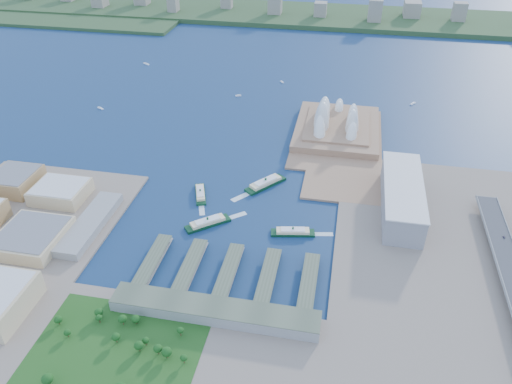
% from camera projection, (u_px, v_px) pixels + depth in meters
% --- Properties ---
extents(ground, '(3000.00, 3000.00, 0.00)m').
position_uv_depth(ground, '(233.00, 230.00, 588.69)').
color(ground, '#0D1E40').
rests_on(ground, ground).
extents(south_land, '(720.00, 180.00, 3.00)m').
position_uv_depth(south_land, '(174.00, 381.00, 416.23)').
color(south_land, gray).
rests_on(south_land, ground).
extents(east_land, '(240.00, 500.00, 3.00)m').
position_uv_depth(east_land, '(450.00, 287.00, 508.26)').
color(east_land, gray).
rests_on(east_land, ground).
extents(peninsula, '(135.00, 220.00, 3.00)m').
position_uv_depth(peninsula, '(337.00, 138.00, 783.00)').
color(peninsula, '#956F51').
rests_on(peninsula, ground).
extents(far_shore, '(2200.00, 260.00, 12.00)m').
position_uv_depth(far_shore, '(314.00, 16.00, 1386.31)').
color(far_shore, '#2D4926').
rests_on(far_shore, ground).
extents(opera_house, '(134.00, 180.00, 58.00)m').
position_uv_depth(opera_house, '(338.00, 114.00, 782.88)').
color(opera_house, white).
rests_on(opera_house, peninsula).
extents(toaster_building, '(45.00, 155.00, 35.00)m').
position_uv_depth(toaster_building, '(402.00, 197.00, 611.26)').
color(toaster_building, gray).
rests_on(toaster_building, east_land).
extents(west_buildings, '(200.00, 280.00, 27.00)m').
position_uv_depth(west_buildings, '(3.00, 230.00, 562.70)').
color(west_buildings, '#A28051').
rests_on(west_buildings, west_land).
extents(ferry_wharves, '(184.00, 90.00, 9.30)m').
position_uv_depth(ferry_wharves, '(229.00, 272.00, 522.56)').
color(ferry_wharves, '#4A5440').
rests_on(ferry_wharves, ground).
extents(terminal_building, '(200.00, 28.00, 12.00)m').
position_uv_depth(terminal_building, '(215.00, 311.00, 470.96)').
color(terminal_building, gray).
rests_on(terminal_building, south_land).
extents(park, '(150.00, 110.00, 16.00)m').
position_uv_depth(park, '(115.00, 343.00, 437.01)').
color(park, '#194714').
rests_on(park, south_land).
extents(far_skyline, '(1900.00, 140.00, 55.00)m').
position_uv_depth(far_skyline, '(314.00, 5.00, 1351.43)').
color(far_skyline, gray).
rests_on(far_skyline, far_shore).
extents(ferry_a, '(27.65, 49.81, 9.16)m').
position_uv_depth(ferry_a, '(200.00, 192.00, 648.02)').
color(ferry_a, '#0D371C').
rests_on(ferry_a, ground).
extents(ferry_b, '(50.79, 57.59, 11.62)m').
position_uv_depth(ferry_b, '(266.00, 182.00, 666.80)').
color(ferry_b, '#0D371C').
rests_on(ferry_b, ground).
extents(ferry_c, '(51.92, 46.28, 10.51)m').
position_uv_depth(ferry_c, '(208.00, 221.00, 594.87)').
color(ferry_c, '#0D371C').
rests_on(ferry_c, ground).
extents(ferry_d, '(52.51, 21.95, 9.65)m').
position_uv_depth(ferry_d, '(293.00, 231.00, 580.40)').
color(ferry_d, '#0D371C').
rests_on(ferry_d, ground).
extents(boat_a, '(13.77, 9.67, 2.66)m').
position_uv_depth(boat_a, '(100.00, 108.00, 877.52)').
color(boat_a, white).
rests_on(boat_a, ground).
extents(boat_b, '(11.18, 7.30, 2.85)m').
position_uv_depth(boat_b, '(238.00, 95.00, 924.50)').
color(boat_b, white).
rests_on(boat_b, ground).
extents(boat_c, '(10.42, 13.45, 3.02)m').
position_uv_depth(boat_c, '(413.00, 103.00, 893.92)').
color(boat_c, white).
rests_on(boat_c, ground).
extents(boat_d, '(16.22, 12.03, 2.84)m').
position_uv_depth(boat_d, '(146.00, 64.00, 1069.67)').
color(boat_d, white).
rests_on(boat_d, ground).
extents(boat_e, '(8.72, 10.11, 2.50)m').
position_uv_depth(boat_e, '(282.00, 82.00, 982.35)').
color(boat_e, white).
rests_on(boat_e, ground).
extents(car_c, '(1.92, 4.73, 1.37)m').
position_uv_depth(car_c, '(504.00, 237.00, 553.78)').
color(car_c, slate).
rests_on(car_c, expressway).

